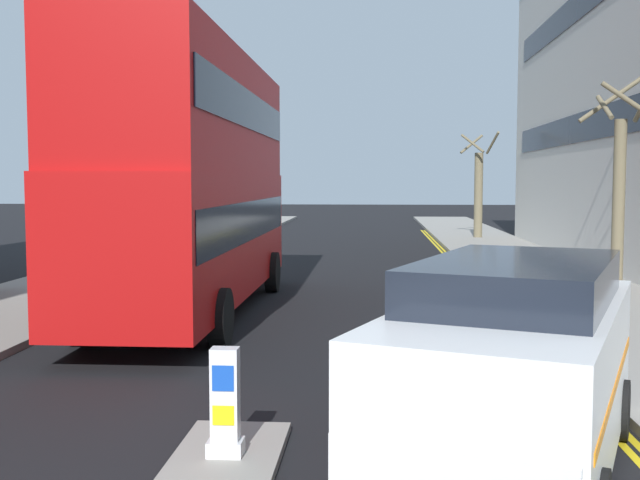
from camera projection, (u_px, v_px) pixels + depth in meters
The scene contains 10 objects.
sidewalk_right at pixel (577, 296), 18.90m from camera, with size 4.00×80.00×0.14m, color gray.
sidewalk_left at pixel (64, 290), 19.82m from camera, with size 4.00×80.00×0.14m, color gray.
kerb_line_outer at pixel (504, 311), 17.06m from camera, with size 0.10×56.00×0.01m, color yellow.
kerb_line_inner at pixel (497, 311), 17.07m from camera, with size 0.10×56.00×0.01m, color yellow.
traffic_island at pixel (226, 460), 7.85m from camera, with size 1.10×2.20×0.10m, color gray.
keep_left_bollard at pixel (225, 406), 7.80m from camera, with size 0.36×0.28×1.11m.
double_decker_bus_away at pixel (194, 175), 16.58m from camera, with size 2.82×10.82×5.64m.
taxi_minivan at pixel (511, 368), 7.50m from camera, with size 3.44×5.16×2.12m.
street_tree_near at pixel (478, 191), 37.29m from camera, with size 1.82×1.84×5.11m.
street_tree_mid at pixel (619, 188), 19.25m from camera, with size 1.62×1.62×5.43m.
Camera 1 is at (1.50, -3.14, 2.90)m, focal length 43.12 mm.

